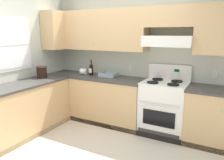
{
  "coord_description": "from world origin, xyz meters",
  "views": [
    {
      "loc": [
        1.79,
        -2.35,
        1.75
      ],
      "look_at": [
        0.16,
        0.7,
        1.0
      ],
      "focal_mm": 34.91,
      "sensor_mm": 36.0,
      "label": 1
    }
  ],
  "objects": [
    {
      "name": "ground_plane",
      "position": [
        0.0,
        0.0,
        0.0
      ],
      "size": [
        7.04,
        7.04,
        0.0
      ],
      "primitive_type": "plane",
      "color": "beige"
    },
    {
      "name": "wine_bottle",
      "position": [
        -0.62,
        1.27,
        1.04
      ],
      "size": [
        0.08,
        0.08,
        0.32
      ],
      "color": "black",
      "rests_on": "counter_back_run"
    },
    {
      "name": "stove",
      "position": [
        0.89,
        1.25,
        0.48
      ],
      "size": [
        0.76,
        0.62,
        1.2
      ],
      "color": "white",
      "rests_on": "ground_plane"
    },
    {
      "name": "counter_back_run",
      "position": [
        0.09,
        1.24,
        0.45
      ],
      "size": [
        3.6,
        0.65,
        0.91
      ],
      "color": "tan",
      "rests_on": "ground_plane"
    },
    {
      "name": "wall_back",
      "position": [
        0.4,
        1.53,
        1.48
      ],
      "size": [
        4.68,
        0.57,
        2.55
      ],
      "color": "beige",
      "rests_on": "ground_plane"
    },
    {
      "name": "wall_left",
      "position": [
        -1.59,
        0.23,
        1.34
      ],
      "size": [
        0.47,
        4.0,
        2.55
      ],
      "color": "beige",
      "rests_on": "ground_plane"
    },
    {
      "name": "paper_towel_roll",
      "position": [
        -0.79,
        1.25,
        0.97
      ],
      "size": [
        0.13,
        0.13,
        0.13
      ],
      "color": "white",
      "rests_on": "counter_back_run"
    },
    {
      "name": "bowl",
      "position": [
        -0.26,
        1.34,
        0.93
      ],
      "size": [
        0.33,
        0.27,
        0.07
      ],
      "color": "#9EADB7",
      "rests_on": "counter_back_run"
    },
    {
      "name": "bucket",
      "position": [
        -1.3,
        0.6,
        1.02
      ],
      "size": [
        0.2,
        0.2,
        0.22
      ],
      "color": "black",
      "rests_on": "counter_left_run"
    },
    {
      "name": "counter_left_run",
      "position": [
        -1.24,
        -0.0,
        0.45
      ],
      "size": [
        0.63,
        1.91,
        0.91
      ],
      "color": "tan",
      "rests_on": "ground_plane"
    }
  ]
}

